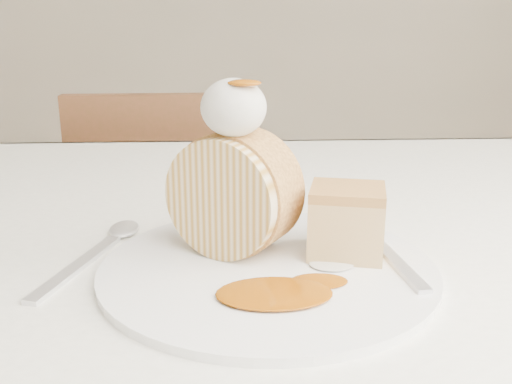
{
  "coord_description": "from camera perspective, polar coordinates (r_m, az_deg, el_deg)",
  "views": [
    {
      "loc": [
        -0.09,
        -0.41,
        0.96
      ],
      "look_at": [
        -0.07,
        0.06,
        0.82
      ],
      "focal_mm": 40.0,
      "sensor_mm": 36.0,
      "label": 1
    }
  ],
  "objects": [
    {
      "name": "table",
      "position": [
        0.69,
        5.29,
        -9.57
      ],
      "size": [
        1.4,
        0.9,
        0.75
      ],
      "color": "white",
      "rests_on": "ground"
    },
    {
      "name": "chair_far",
      "position": [
        1.4,
        -8.99,
        -4.36
      ],
      "size": [
        0.4,
        0.4,
        0.82
      ],
      "rotation": [
        0.0,
        0.0,
        3.17
      ],
      "color": "brown",
      "rests_on": "ground"
    },
    {
      "name": "plate",
      "position": [
        0.51,
        1.19,
        -7.62
      ],
      "size": [
        0.36,
        0.36,
        0.01
      ],
      "primitive_type": "cylinder",
      "rotation": [
        0.0,
        0.0,
        -0.23
      ],
      "color": "white",
      "rests_on": "table"
    },
    {
      "name": "roulade_slice",
      "position": [
        0.52,
        -2.27,
        -0.15
      ],
      "size": [
        0.13,
        0.11,
        0.11
      ],
      "primitive_type": "cylinder",
      "rotation": [
        1.57,
        0.0,
        -0.56
      ],
      "color": "beige",
      "rests_on": "plate"
    },
    {
      "name": "cake_chunk",
      "position": [
        0.53,
        9.01,
        -3.32
      ],
      "size": [
        0.08,
        0.07,
        0.06
      ],
      "primitive_type": "cube",
      "rotation": [
        0.0,
        0.0,
        -0.23
      ],
      "color": "#D6A251",
      "rests_on": "plate"
    },
    {
      "name": "whipped_cream",
      "position": [
        0.49,
        -2.26,
        8.43
      ],
      "size": [
        0.06,
        0.06,
        0.05
      ],
      "primitive_type": "ellipsoid",
      "color": "silver",
      "rests_on": "roulade_slice"
    },
    {
      "name": "caramel_drizzle",
      "position": [
        0.48,
        -1.16,
        11.6
      ],
      "size": [
        0.03,
        0.02,
        0.01
      ],
      "primitive_type": "ellipsoid",
      "color": "#8E4405",
      "rests_on": "whipped_cream"
    },
    {
      "name": "caramel_pool",
      "position": [
        0.45,
        1.83,
        -10.07
      ],
      "size": [
        0.1,
        0.08,
        0.0
      ],
      "primitive_type": null,
      "rotation": [
        0.0,
        0.0,
        -0.23
      ],
      "color": "#8E4405",
      "rests_on": "plate"
    },
    {
      "name": "fork",
      "position": [
        0.53,
        13.72,
        -6.68
      ],
      "size": [
        0.04,
        0.18,
        0.0
      ],
      "primitive_type": "cube",
      "rotation": [
        0.0,
        0.0,
        0.1
      ],
      "color": "silver",
      "rests_on": "plate"
    },
    {
      "name": "spoon",
      "position": [
        0.54,
        -17.44,
        -7.13
      ],
      "size": [
        0.08,
        0.18,
        0.0
      ],
      "primitive_type": "cube",
      "rotation": [
        0.0,
        0.0,
        -0.28
      ],
      "color": "silver",
      "rests_on": "table"
    }
  ]
}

